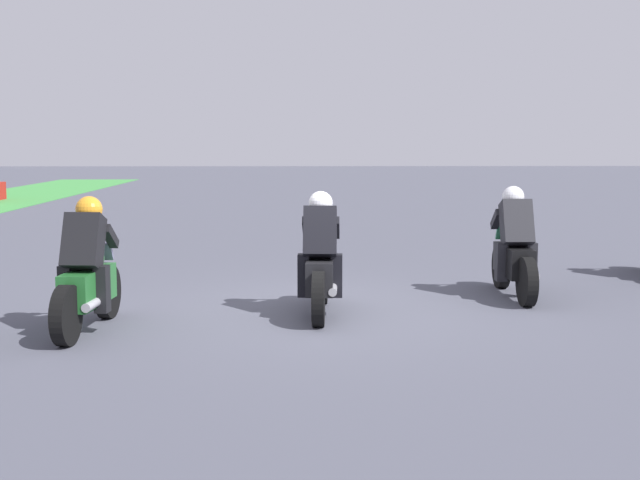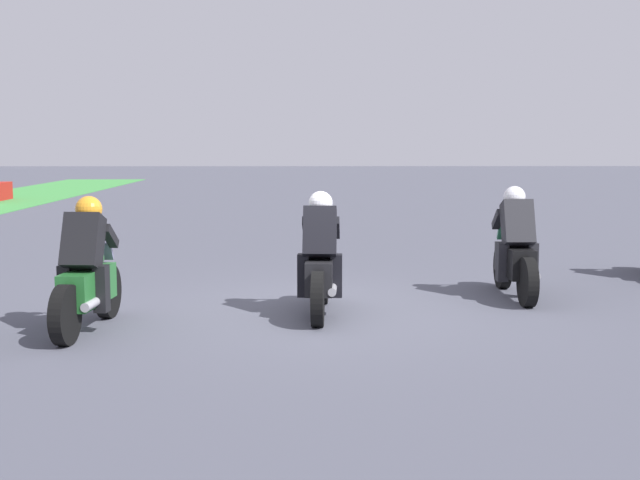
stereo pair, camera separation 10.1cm
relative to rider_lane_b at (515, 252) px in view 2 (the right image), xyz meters
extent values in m
plane|color=#4B4C59|center=(-0.97, 2.62, -0.62)|extent=(120.00, 120.00, 0.00)
cylinder|color=black|center=(0.70, 0.00, -0.30)|extent=(0.64, 0.14, 0.64)
cylinder|color=black|center=(-0.70, 0.00, -0.30)|extent=(0.64, 0.14, 0.64)
cube|color=black|center=(0.00, 0.00, -0.12)|extent=(1.10, 0.32, 0.40)
ellipsoid|color=black|center=(0.10, 0.00, 0.18)|extent=(0.48, 0.30, 0.24)
cube|color=red|center=(-0.51, 0.00, -0.10)|extent=(0.06, 0.16, 0.08)
cylinder|color=#A5A5AD|center=(-0.35, -0.16, -0.25)|extent=(0.42, 0.10, 0.10)
cube|color=black|center=(-0.10, 0.00, 0.40)|extent=(0.49, 0.40, 0.66)
sphere|color=silver|center=(0.12, 0.00, 0.74)|extent=(0.30, 0.30, 0.30)
cube|color=#379064|center=(0.50, 0.00, 0.22)|extent=(0.16, 0.26, 0.23)
cube|color=black|center=(-0.12, 0.20, -0.12)|extent=(0.18, 0.14, 0.52)
cube|color=black|center=(-0.12, -0.20, -0.12)|extent=(0.18, 0.14, 0.52)
cube|color=black|center=(0.28, 0.18, 0.42)|extent=(0.39, 0.10, 0.31)
cube|color=black|center=(0.28, -0.18, 0.42)|extent=(0.39, 0.10, 0.31)
cylinder|color=black|center=(-0.42, 2.63, -0.30)|extent=(0.65, 0.17, 0.64)
cylinder|color=black|center=(-1.82, 2.71, -0.30)|extent=(0.65, 0.17, 0.64)
cube|color=black|center=(-1.12, 2.67, -0.12)|extent=(1.12, 0.38, 0.40)
ellipsoid|color=black|center=(-1.02, 2.66, 0.18)|extent=(0.50, 0.33, 0.24)
cube|color=red|center=(-1.63, 2.70, -0.10)|extent=(0.07, 0.16, 0.08)
cylinder|color=#A5A5AD|center=(-1.48, 2.53, -0.25)|extent=(0.42, 0.12, 0.10)
cube|color=black|center=(-1.22, 2.67, 0.40)|extent=(0.51, 0.43, 0.66)
sphere|color=silver|center=(-1.00, 2.66, 0.74)|extent=(0.32, 0.32, 0.30)
cube|color=gray|center=(-0.62, 2.64, 0.22)|extent=(0.17, 0.27, 0.23)
cube|color=black|center=(-1.23, 2.87, -0.12)|extent=(0.19, 0.15, 0.52)
cube|color=black|center=(-1.25, 2.47, -0.12)|extent=(0.19, 0.15, 0.52)
cube|color=black|center=(-0.83, 2.83, 0.42)|extent=(0.39, 0.12, 0.31)
cube|color=black|center=(-0.85, 2.47, 0.42)|extent=(0.39, 0.12, 0.31)
cylinder|color=black|center=(-1.30, 5.23, -0.30)|extent=(0.65, 0.19, 0.64)
cylinder|color=black|center=(-2.69, 5.35, -0.30)|extent=(0.65, 0.19, 0.64)
cube|color=#216329|center=(-2.00, 5.29, -0.12)|extent=(1.12, 0.41, 0.40)
ellipsoid|color=#216329|center=(-1.90, 5.28, 0.18)|extent=(0.50, 0.34, 0.24)
cube|color=red|center=(-2.50, 5.33, -0.10)|extent=(0.07, 0.16, 0.08)
cylinder|color=#A5A5AD|center=(-2.36, 5.16, -0.25)|extent=(0.43, 0.13, 0.10)
cube|color=black|center=(-2.10, 5.30, 0.40)|extent=(0.52, 0.44, 0.66)
sphere|color=orange|center=(-1.88, 5.28, 0.74)|extent=(0.32, 0.32, 0.30)
cube|color=slate|center=(-1.50, 5.25, 0.22)|extent=(0.18, 0.27, 0.23)
cube|color=black|center=(-2.10, 5.50, -0.12)|extent=(0.19, 0.15, 0.52)
cube|color=black|center=(-2.13, 5.10, -0.12)|extent=(0.19, 0.15, 0.52)
cube|color=black|center=(-1.70, 5.44, 0.42)|extent=(0.39, 0.13, 0.31)
cube|color=black|center=(-1.73, 5.09, 0.42)|extent=(0.39, 0.13, 0.31)
camera|label=1|loc=(-11.44, 2.90, 1.51)|focal=47.87mm
camera|label=2|loc=(-11.45, 2.80, 1.51)|focal=47.87mm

